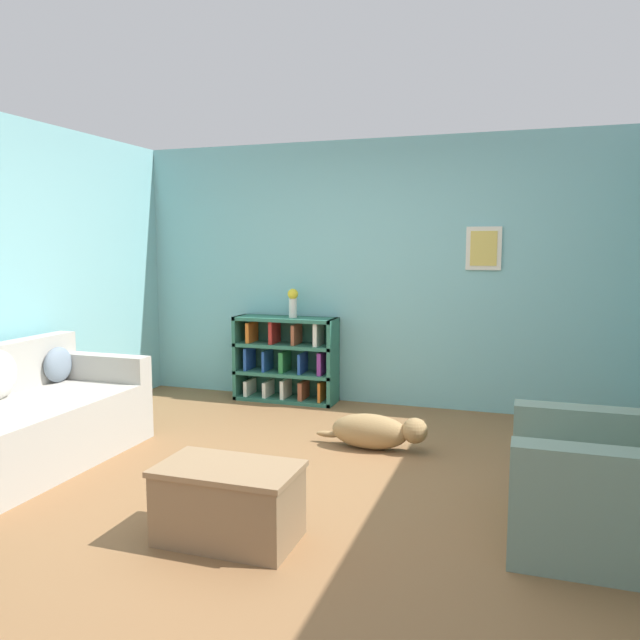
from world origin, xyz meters
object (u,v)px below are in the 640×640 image
Objects in this scene: bookshelf at (287,359)px; coffee_table at (229,500)px; dog at (376,431)px; couch at (21,422)px; recliner_chair at (625,486)px; vase at (293,301)px.

bookshelf is 3.06m from coffee_table.
coffee_table is (0.82, -2.94, -0.20)m from bookshelf.
dog is at bearing 76.71° from coffee_table.
bookshelf is 1.16× the size of dog.
coffee_table is (1.93, -0.56, -0.10)m from couch.
coffee_table is at bearing -162.92° from recliner_chair.
coffee_table is 1.76m from dog.
recliner_chair is 1.13× the size of dog.
recliner_chair is at bearing -39.45° from bookshelf.
vase is (-1.15, 1.20, 0.88)m from dog.
couch reaches higher than dog.
vase is (-2.75, 2.30, 0.70)m from recliner_chair.
vase is at bearing -14.38° from bookshelf.
vase is at bearing 104.24° from coffee_table.
bookshelf is at bearing 135.00° from dog.
recliner_chair is 1.95m from dog.
dog is at bearing 145.50° from recliner_chair.
couch reaches higher than coffee_table.
vase reaches higher than couch.
bookshelf is at bearing 140.55° from recliner_chair.
recliner_chair is at bearing -34.50° from dog.
dog is (1.22, -1.22, -0.28)m from bookshelf.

